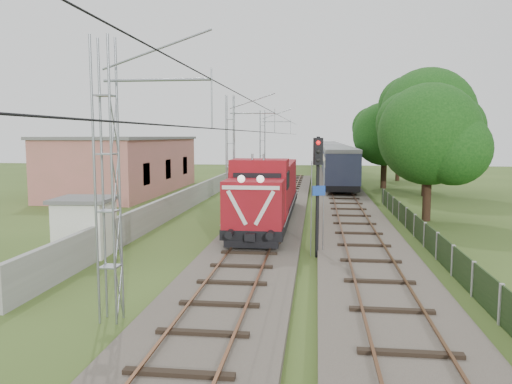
# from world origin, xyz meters

# --- Properties ---
(ground) EXTENTS (140.00, 140.00, 0.00)m
(ground) POSITION_xyz_m (0.00, 0.00, 0.00)
(ground) COLOR #374D1D
(ground) RESTS_ON ground
(track_main) EXTENTS (4.20, 70.00, 0.45)m
(track_main) POSITION_xyz_m (0.00, 7.00, 0.18)
(track_main) COLOR #6B6054
(track_main) RESTS_ON ground
(track_side) EXTENTS (4.20, 80.00, 0.45)m
(track_side) POSITION_xyz_m (5.00, 20.00, 0.18)
(track_side) COLOR #6B6054
(track_side) RESTS_ON ground
(catenary) EXTENTS (3.31, 70.00, 8.00)m
(catenary) POSITION_xyz_m (-2.95, 12.00, 4.05)
(catenary) COLOR gray
(catenary) RESTS_ON ground
(boundary_wall) EXTENTS (0.25, 40.00, 1.50)m
(boundary_wall) POSITION_xyz_m (-6.50, 12.00, 0.75)
(boundary_wall) COLOR #9E9E99
(boundary_wall) RESTS_ON ground
(station_building) EXTENTS (8.40, 20.40, 5.22)m
(station_building) POSITION_xyz_m (-15.00, 24.00, 2.63)
(station_building) COLOR #B96864
(station_building) RESTS_ON ground
(fence) EXTENTS (0.12, 32.00, 1.20)m
(fence) POSITION_xyz_m (8.00, 3.00, 0.60)
(fence) COLOR black
(fence) RESTS_ON ground
(locomotive) EXTENTS (2.77, 15.83, 4.02)m
(locomotive) POSITION_xyz_m (0.00, 7.62, 2.11)
(locomotive) COLOR black
(locomotive) RESTS_ON ground
(coach_rake) EXTENTS (3.04, 67.73, 3.51)m
(coach_rake) POSITION_xyz_m (5.00, 54.30, 2.52)
(coach_rake) COLOR black
(coach_rake) RESTS_ON ground
(signal_post) EXTENTS (0.56, 0.45, 5.28)m
(signal_post) POSITION_xyz_m (2.87, 0.26, 3.62)
(signal_post) COLOR black
(signal_post) RESTS_ON ground
(relay_hut) EXTENTS (2.68, 2.68, 2.58)m
(relay_hut) POSITION_xyz_m (-7.40, -0.48, 1.31)
(relay_hut) COLOR silver
(relay_hut) RESTS_ON ground
(tree_a) EXTENTS (6.59, 6.27, 8.54)m
(tree_a) POSITION_xyz_m (9.75, 10.67, 5.33)
(tree_a) COLOR #392217
(tree_a) RESTS_ON ground
(tree_b) EXTENTS (8.63, 8.22, 11.18)m
(tree_b) POSITION_xyz_m (12.46, 24.07, 6.98)
(tree_b) COLOR #392217
(tree_b) RESTS_ON ground
(tree_c) EXTENTS (6.69, 6.37, 8.67)m
(tree_c) POSITION_xyz_m (9.63, 30.28, 5.41)
(tree_c) COLOR #392217
(tree_c) RESTS_ON ground
(tree_d) EXTENTS (5.73, 5.46, 7.43)m
(tree_d) POSITION_xyz_m (12.39, 39.22, 4.64)
(tree_d) COLOR #392217
(tree_d) RESTS_ON ground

